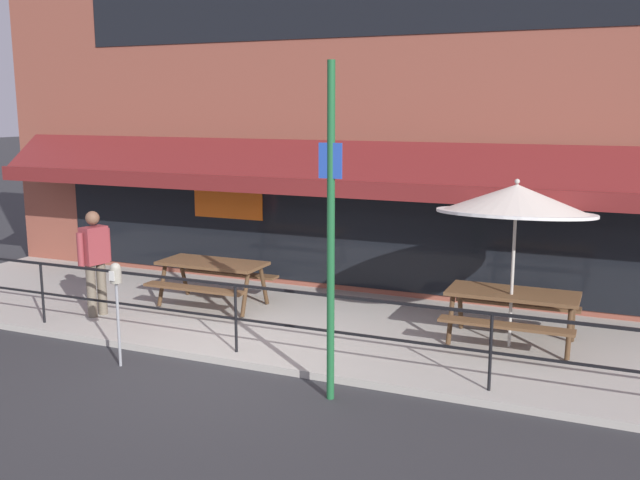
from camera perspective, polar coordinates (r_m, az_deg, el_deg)
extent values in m
plane|color=#2D2D30|center=(9.82, -7.56, -9.94)|extent=(120.00, 120.00, 0.00)
cube|color=#ADA89E|center=(11.47, -2.44, -6.54)|extent=(15.00, 4.00, 0.10)
cube|color=brown|center=(13.02, 1.80, 11.75)|extent=(15.00, 0.50, 7.38)
cube|color=black|center=(12.95, 1.32, 1.37)|extent=(12.00, 0.02, 2.30)
cube|color=orange|center=(13.87, -7.38, 3.16)|extent=(1.50, 0.02, 0.70)
cube|color=maroon|center=(12.32, 0.40, 6.28)|extent=(13.80, 0.92, 0.70)
cube|color=maroon|center=(11.89, -0.56, 4.19)|extent=(13.80, 0.08, 0.28)
cube|color=black|center=(11.83, 19.99, 3.18)|extent=(0.04, 0.28, 0.04)
cube|color=black|center=(11.72, 19.89, 2.23)|extent=(0.18, 0.18, 0.28)
cube|color=beige|center=(11.72, 19.89, 2.23)|extent=(0.13, 0.19, 0.20)
cylinder|color=black|center=(11.93, -21.32, -3.98)|extent=(0.04, 0.04, 0.95)
cylinder|color=black|center=(9.88, -6.75, -6.27)|extent=(0.04, 0.04, 0.95)
cylinder|color=black|center=(8.76, 13.48, -8.74)|extent=(0.04, 0.04, 0.95)
cube|color=black|center=(9.75, -6.81, -3.60)|extent=(13.80, 0.04, 0.04)
cube|color=black|center=(9.88, -6.75, -6.27)|extent=(13.80, 0.03, 0.03)
cube|color=brown|center=(12.12, -8.61, -1.85)|extent=(1.80, 0.80, 0.05)
cube|color=brown|center=(11.71, -10.06, -3.84)|extent=(1.80, 0.26, 0.04)
cube|color=brown|center=(12.67, -7.20, -2.66)|extent=(1.80, 0.26, 0.04)
cylinder|color=#48311E|center=(11.54, -6.00, -4.31)|extent=(0.07, 0.30, 0.73)
cylinder|color=#48311E|center=(12.08, -4.53, -3.60)|extent=(0.07, 0.30, 0.73)
cylinder|color=#48311E|center=(12.38, -12.50, -3.48)|extent=(0.07, 0.30, 0.73)
cylinder|color=#48311E|center=(12.89, -10.85, -2.86)|extent=(0.07, 0.30, 0.73)
cube|color=brown|center=(10.42, 15.17, -4.16)|extent=(1.80, 0.80, 0.05)
cube|color=brown|center=(9.95, 14.60, -6.64)|extent=(1.80, 0.26, 0.04)
cube|color=brown|center=(11.06, 15.53, -4.94)|extent=(1.80, 0.26, 0.04)
cylinder|color=#48311E|center=(10.15, 19.31, -6.98)|extent=(0.07, 0.30, 0.73)
cylinder|color=#48311E|center=(10.76, 19.56, -6.00)|extent=(0.07, 0.30, 0.73)
cylinder|color=#48311E|center=(10.35, 10.41, -6.19)|extent=(0.07, 0.30, 0.73)
cylinder|color=#48311E|center=(10.95, 11.16, -5.28)|extent=(0.07, 0.30, 0.73)
cylinder|color=#B7B2A8|center=(10.20, 15.17, -2.11)|extent=(0.04, 0.04, 2.30)
cone|color=silver|center=(10.04, 15.44, 3.18)|extent=(2.10, 2.13, 0.57)
cylinder|color=white|center=(10.06, 15.38, 2.11)|extent=(2.14, 2.14, 0.21)
sphere|color=#B7B2A8|center=(10.01, 15.50, 4.55)|extent=(0.07, 0.07, 0.07)
cylinder|color=#665B4C|center=(12.11, -17.06, -3.72)|extent=(0.15, 0.15, 0.86)
cylinder|color=#665B4C|center=(11.99, -17.81, -3.90)|extent=(0.15, 0.15, 0.86)
cube|color=maroon|center=(11.90, -17.63, -0.40)|extent=(0.32, 0.44, 0.60)
cylinder|color=maroon|center=(12.06, -16.64, -0.35)|extent=(0.10, 0.10, 0.54)
cylinder|color=maroon|center=(11.75, -18.62, -0.74)|extent=(0.10, 0.10, 0.54)
sphere|color=brown|center=(11.82, -17.75, 1.69)|extent=(0.22, 0.22, 0.22)
cylinder|color=gray|center=(9.91, -15.83, -6.55)|extent=(0.04, 0.04, 1.15)
cylinder|color=gray|center=(9.74, -16.03, -2.75)|extent=(0.15, 0.15, 0.20)
sphere|color=gray|center=(9.72, -16.06, -2.18)|extent=(0.14, 0.14, 0.14)
cube|color=silver|center=(9.68, -16.33, -2.79)|extent=(0.08, 0.01, 0.13)
cylinder|color=#1E6033|center=(8.15, 0.87, 0.28)|extent=(0.09, 0.09, 3.94)
cube|color=blue|center=(8.03, 0.83, 6.36)|extent=(0.28, 0.02, 0.40)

